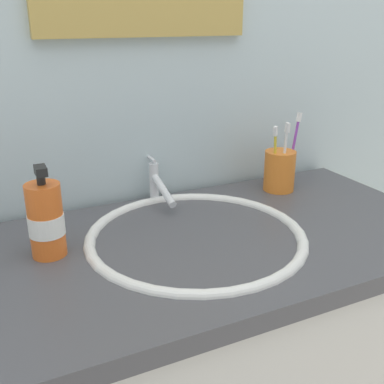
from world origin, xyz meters
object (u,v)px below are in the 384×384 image
(toothbrush_purple, at_px, (294,145))
(soap_dispenser, at_px, (46,220))
(toothbrush_cup, at_px, (279,171))
(toothbrush_white, at_px, (285,152))
(faucet, at_px, (159,184))
(toothbrush_yellow, at_px, (275,154))

(toothbrush_purple, xyz_separation_m, soap_dispenser, (-0.66, -0.11, -0.04))
(toothbrush_cup, xyz_separation_m, soap_dispenser, (-0.61, -0.11, 0.02))
(toothbrush_white, bearing_deg, soap_dispenser, -171.90)
(faucet, xyz_separation_m, soap_dispenser, (-0.30, -0.16, 0.03))
(toothbrush_cup, distance_m, toothbrush_purple, 0.08)
(toothbrush_cup, bearing_deg, faucet, 169.71)
(toothbrush_purple, bearing_deg, toothbrush_cup, -175.56)
(toothbrush_white, distance_m, toothbrush_purple, 0.05)
(toothbrush_white, height_order, toothbrush_purple, toothbrush_purple)
(toothbrush_cup, height_order, soap_dispenser, soap_dispenser)
(toothbrush_white, bearing_deg, faucet, 166.42)
(toothbrush_yellow, height_order, soap_dispenser, soap_dispenser)
(toothbrush_cup, distance_m, toothbrush_yellow, 0.06)
(toothbrush_white, relative_size, toothbrush_purple, 0.92)
(toothbrush_yellow, xyz_separation_m, toothbrush_white, (0.02, -0.01, 0.00))
(toothbrush_white, height_order, soap_dispenser, toothbrush_white)
(toothbrush_cup, height_order, toothbrush_purple, toothbrush_purple)
(toothbrush_cup, relative_size, soap_dispenser, 0.58)
(toothbrush_cup, bearing_deg, toothbrush_yellow, -161.37)
(faucet, height_order, toothbrush_cup, same)
(toothbrush_yellow, distance_m, toothbrush_white, 0.02)
(toothbrush_cup, relative_size, toothbrush_white, 0.59)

